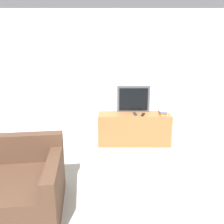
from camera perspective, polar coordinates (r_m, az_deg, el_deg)
The scene contains 6 objects.
wall_back at distance 4.49m, azimuth -0.23°, elevation 8.86°, with size 9.00×0.06×2.60m.
tv_stand at distance 4.45m, azimuth 5.79°, elevation -4.36°, with size 1.43×0.46×0.62m.
television at distance 4.48m, azimuth 5.67°, elevation 3.41°, with size 0.66×0.09×0.53m.
book_stack at distance 4.37m, azimuth 13.18°, elevation -0.07°, with size 0.15×0.20×0.10m.
remote_on_stand at distance 4.31m, azimuth 6.11°, elevation -0.51°, with size 0.06×0.19×0.02m.
remote_secondary at distance 4.28m, azimuth 8.18°, elevation -0.69°, with size 0.10×0.19×0.02m.
Camera 1 is at (0.02, -1.43, 1.77)m, focal length 35.00 mm.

